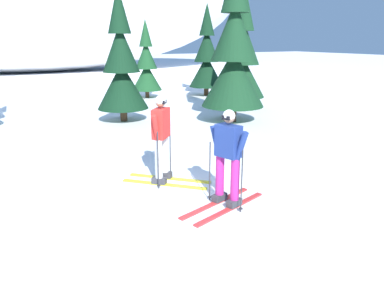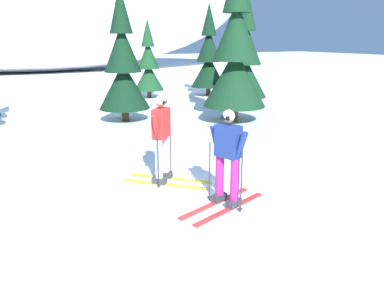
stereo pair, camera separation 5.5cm
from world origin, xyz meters
name	(u,v)px [view 1 (the left image)]	position (x,y,z in m)	size (l,w,h in m)	color
ground_plane	(164,206)	(0.00, 0.00, 0.00)	(120.00, 120.00, 0.00)	white
skier_navy_jacket	(228,157)	(0.98, -0.49, 0.88)	(1.79, 0.94, 1.69)	red
skier_red_jacket	(162,138)	(0.44, 1.05, 0.93)	(1.56, 1.53, 1.76)	gold
pine_tree_center_left	(121,66)	(1.62, 7.01, 1.89)	(1.75, 1.75, 4.53)	#47301E
pine_tree_center	(146,65)	(4.39, 11.69, 1.56)	(1.44, 1.44, 3.72)	#47301E
pine_tree_center_right	(234,54)	(4.93, 5.13, 2.31)	(2.13, 2.13, 5.53)	#47301E
pine_tree_right	(243,60)	(6.77, 7.13, 1.98)	(1.83, 1.83, 4.74)	#47301E
pine_tree_far_right	(207,58)	(7.31, 10.94, 1.88)	(1.74, 1.74, 4.49)	#47301E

